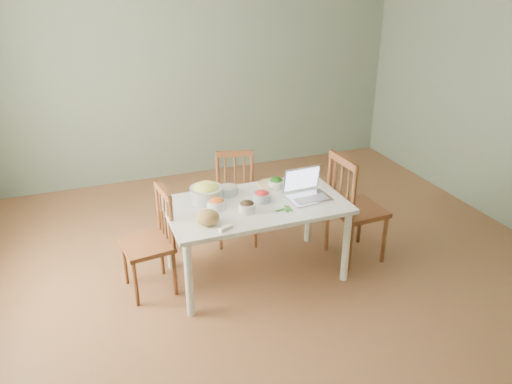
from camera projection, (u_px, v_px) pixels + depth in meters
name	position (u px, v px, depth m)	size (l,w,h in m)	color
floor	(280.00, 273.00, 4.36)	(5.00, 5.00, 0.00)	brown
wall_back	(199.00, 65.00, 5.92)	(5.00, 0.00, 2.70)	slate
dining_table	(256.00, 239.00, 4.21)	(1.45, 0.82, 0.68)	white
chair_far	(236.00, 200.00, 4.70)	(0.38, 0.36, 0.86)	#582B16
chair_left	(147.00, 243.00, 3.97)	(0.39, 0.37, 0.88)	#582B16
chair_right	(358.00, 207.00, 4.41)	(0.44, 0.42, 1.00)	#582B16
bread_boule	(208.00, 217.00, 3.72)	(0.17, 0.17, 0.11)	#A1844E
butter_stick	(226.00, 228.00, 3.66)	(0.11, 0.03, 0.03)	#F7EBC5
bowl_squash	(206.00, 192.00, 4.08)	(0.27, 0.27, 0.16)	#E5F065
bowl_carrot	(217.00, 203.00, 3.97)	(0.15, 0.15, 0.08)	#FF7A3C
bowl_onion	(228.00, 189.00, 4.21)	(0.17, 0.17, 0.09)	white
bowl_mushroom	(247.00, 207.00, 3.91)	(0.14, 0.14, 0.09)	black
bowl_redpep	(262.00, 196.00, 4.09)	(0.15, 0.15, 0.09)	red
bowl_broccoli	(276.00, 183.00, 4.34)	(0.14, 0.14, 0.09)	#1E4A0E
flatbread	(270.00, 184.00, 4.39)	(0.22, 0.22, 0.02)	#D7BE7D
basil_bunch	(283.00, 209.00, 3.96)	(0.17, 0.17, 0.02)	#216923
laptop	(310.00, 186.00, 4.09)	(0.34, 0.28, 0.24)	silver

